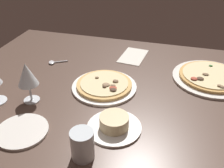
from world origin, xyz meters
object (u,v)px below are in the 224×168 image
object	(u,v)px
wine_glass_near	(27,75)
water_glass	(83,146)
ramekin_on_saucer	(114,124)
side_plate	(22,131)
pizza_side	(210,77)
paper_menu	(133,56)
spoon	(54,62)
pizza_main	(104,85)

from	to	relation	value
wine_glass_near	water_glass	size ratio (longest dim) A/B	1.72
ramekin_on_saucer	side_plate	distance (cm)	31.09
pizza_side	side_plate	bearing A→B (deg)	40.33
ramekin_on_saucer	wine_glass_near	xyz separation A→B (cm)	(35.64, -7.02, 9.64)
pizza_side	water_glass	size ratio (longest dim) A/B	3.48
water_glass	paper_menu	xyz separation A→B (cm)	(-0.89, -70.67, -4.07)
side_plate	spoon	distance (cm)	49.82
pizza_side	ramekin_on_saucer	distance (cm)	54.06
side_plate	paper_menu	world-z (taller)	side_plate
pizza_main	pizza_side	distance (cm)	47.73
ramekin_on_saucer	pizza_main	bearing A→B (deg)	-65.59
pizza_main	wine_glass_near	distance (cm)	31.66
side_plate	paper_menu	distance (cm)	70.67
water_glass	paper_menu	size ratio (longest dim) A/B	0.50
spoon	paper_menu	bearing A→B (deg)	-153.93
pizza_main	wine_glass_near	bearing A→B (deg)	33.17
pizza_side	spoon	size ratio (longest dim) A/B	3.57
ramekin_on_saucer	side_plate	xyz separation A→B (cm)	(29.37, 10.10, -1.48)
pizza_side	water_glass	bearing A→B (deg)	55.98
wine_glass_near	water_glass	xyz separation A→B (cm)	(-29.92, 21.51, -7.35)
wine_glass_near	water_glass	bearing A→B (deg)	144.29
pizza_main	ramekin_on_saucer	world-z (taller)	ramekin_on_saucer
water_glass	paper_menu	bearing A→B (deg)	-90.72
ramekin_on_saucer	spoon	xyz separation A→B (cm)	(41.59, -38.20, -1.47)
pizza_main	spoon	bearing A→B (deg)	-25.57
pizza_main	side_plate	size ratio (longest dim) A/B	1.55
side_plate	spoon	bearing A→B (deg)	-75.80
pizza_main	spoon	world-z (taller)	pizza_main
pizza_main	side_plate	xyz separation A→B (cm)	(18.75, 33.47, -0.73)
ramekin_on_saucer	paper_menu	world-z (taller)	ramekin_on_saucer
pizza_side	paper_menu	bearing A→B (deg)	-19.44
wine_glass_near	paper_menu	distance (cm)	59.13
water_glass	spoon	distance (cm)	63.85
pizza_main	water_glass	size ratio (longest dim) A/B	2.86
pizza_main	ramekin_on_saucer	bearing A→B (deg)	114.41
ramekin_on_saucer	spoon	size ratio (longest dim) A/B	2.01
ramekin_on_saucer	spoon	world-z (taller)	ramekin_on_saucer
pizza_main	paper_menu	bearing A→B (deg)	-99.99
side_plate	paper_menu	xyz separation A→B (cm)	(-24.53, -66.28, -0.30)
side_plate	water_glass	bearing A→B (deg)	169.46
pizza_side	paper_menu	xyz separation A→B (cm)	(37.81, -13.35, -1.01)
paper_menu	spoon	size ratio (longest dim) A/B	2.06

